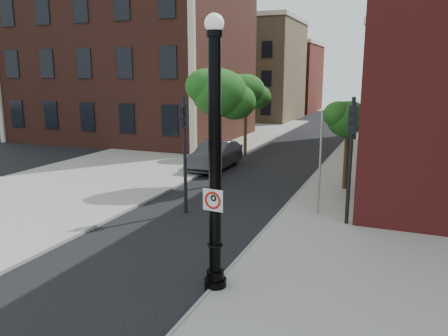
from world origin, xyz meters
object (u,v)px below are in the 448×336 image
at_px(lamppost, 215,171).
at_px(parked_car, 215,155).
at_px(traffic_signal_left, 184,135).
at_px(traffic_signal_right, 351,141).
at_px(no_parking_sign, 213,200).

bearing_deg(lamppost, parked_car, 113.17).
bearing_deg(parked_car, lamppost, -66.97).
relative_size(parked_car, traffic_signal_left, 1.05).
bearing_deg(traffic_signal_right, no_parking_sign, -120.14).
relative_size(traffic_signal_left, traffic_signal_right, 1.00).
height_order(lamppost, traffic_signal_left, lamppost).
relative_size(lamppost, traffic_signal_right, 1.45).
height_order(no_parking_sign, traffic_signal_right, traffic_signal_right).
distance_m(lamppost, traffic_signal_right, 7.03).
bearing_deg(traffic_signal_left, lamppost, -62.84).
bearing_deg(parked_car, traffic_signal_left, -75.10).
xyz_separation_m(no_parking_sign, parked_car, (-6.07, 14.31, -1.73)).
bearing_deg(lamppost, traffic_signal_left, 123.65).
xyz_separation_m(traffic_signal_left, traffic_signal_right, (6.44, 0.84, 0.01)).
relative_size(lamppost, parked_car, 1.39).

